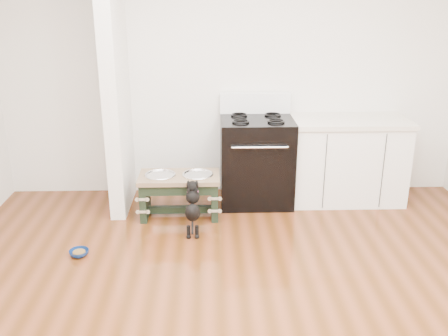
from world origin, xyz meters
TOP-DOWN VIEW (x-y plane):
  - ground at (0.00, 0.00)m, footprint 5.00×5.00m
  - room_shell at (0.00, 0.00)m, footprint 5.00×5.00m
  - partition_wall at (-1.18, 2.10)m, footprint 0.15×0.80m
  - oven_range at (0.25, 2.16)m, footprint 0.76×0.69m
  - cabinet_run at (1.23, 2.18)m, footprint 1.24×0.64m
  - dog_feeder at (-0.56, 1.79)m, footprint 0.81×0.43m
  - puppy at (-0.41, 1.42)m, footprint 0.14×0.41m
  - floor_bowl at (-1.39, 0.99)m, footprint 0.21×0.21m

SIDE VIEW (x-z plane):
  - ground at x=0.00m, z-range 0.00..0.00m
  - floor_bowl at x=-1.39m, z-range 0.00..0.05m
  - puppy at x=-0.41m, z-range 0.02..0.51m
  - dog_feeder at x=-0.56m, z-range 0.09..0.54m
  - cabinet_run at x=1.23m, z-range 0.00..0.91m
  - oven_range at x=0.25m, z-range -0.09..1.05m
  - partition_wall at x=-1.18m, z-range 0.00..2.70m
  - room_shell at x=0.00m, z-range -0.88..4.12m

